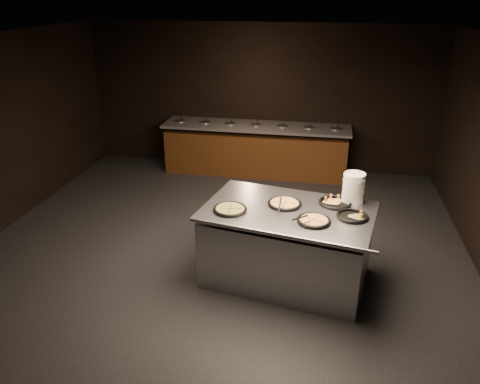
{
  "coord_description": "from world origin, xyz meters",
  "views": [
    {
      "loc": [
        1.35,
        -5.31,
        3.49
      ],
      "look_at": [
        0.29,
        0.3,
        0.99
      ],
      "focal_mm": 35.0,
      "sensor_mm": 36.0,
      "label": 1
    }
  ],
  "objects_px": {
    "serving_counter": "(287,246)",
    "plate_stack": "(354,188)",
    "pan_veggie_whole": "(230,209)",
    "pan_cheese_whole": "(285,203)"
  },
  "relations": [
    {
      "from": "serving_counter",
      "to": "pan_cheese_whole",
      "type": "height_order",
      "value": "pan_cheese_whole"
    },
    {
      "from": "serving_counter",
      "to": "pan_veggie_whole",
      "type": "xyz_separation_m",
      "value": [
        -0.7,
        -0.16,
        0.54
      ]
    },
    {
      "from": "serving_counter",
      "to": "plate_stack",
      "type": "relative_size",
      "value": 5.94
    },
    {
      "from": "serving_counter",
      "to": "pan_veggie_whole",
      "type": "relative_size",
      "value": 5.43
    },
    {
      "from": "serving_counter",
      "to": "pan_veggie_whole",
      "type": "bearing_deg",
      "value": -157.25
    },
    {
      "from": "serving_counter",
      "to": "pan_veggie_whole",
      "type": "distance_m",
      "value": 0.9
    },
    {
      "from": "plate_stack",
      "to": "pan_veggie_whole",
      "type": "height_order",
      "value": "plate_stack"
    },
    {
      "from": "pan_veggie_whole",
      "to": "pan_cheese_whole",
      "type": "bearing_deg",
      "value": 24.33
    },
    {
      "from": "serving_counter",
      "to": "pan_cheese_whole",
      "type": "distance_m",
      "value": 0.56
    },
    {
      "from": "plate_stack",
      "to": "pan_veggie_whole",
      "type": "bearing_deg",
      "value": -159.69
    }
  ]
}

